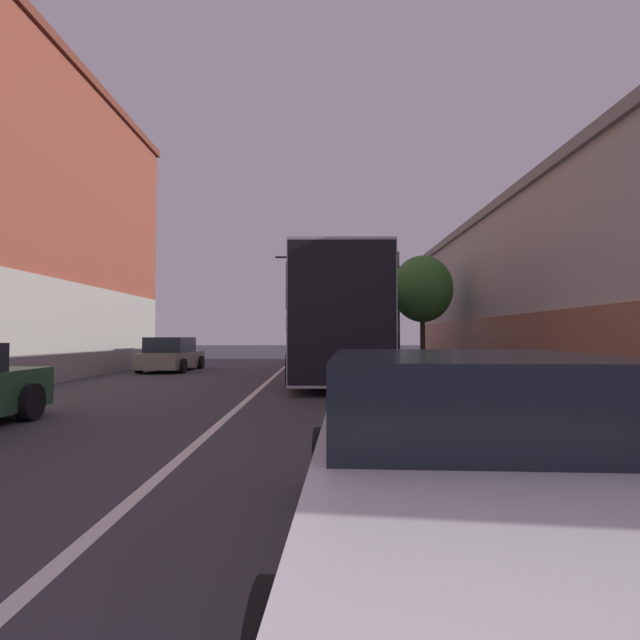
{
  "coord_description": "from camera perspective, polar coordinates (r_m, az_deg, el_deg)",
  "views": [
    {
      "loc": [
        1.64,
        1.63,
        1.43
      ],
      "look_at": [
        1.65,
        17.22,
        1.94
      ],
      "focal_mm": 28.0,
      "sensor_mm": 36.0,
      "label": 1
    }
  ],
  "objects": [
    {
      "name": "street_tree_near",
      "position": [
        20.43,
        11.56,
        3.46
      ],
      "size": [
        2.43,
        2.19,
        4.66
      ],
      "color": "#3D2D1E",
      "rests_on": "ground_plane"
    },
    {
      "name": "traffic_signal_gantry",
      "position": [
        28.68,
        4.19,
        4.57
      ],
      "size": [
        7.13,
        0.36,
        6.26
      ],
      "color": "black",
      "rests_on": "ground_plane"
    },
    {
      "name": "building_right_storefront",
      "position": [
        17.61,
        31.51,
        3.81
      ],
      "size": [
        7.02,
        28.56,
        5.94
      ],
      "color": "#B7B2A3",
      "rests_on": "ground_plane"
    },
    {
      "name": "parked_car_left_near",
      "position": [
        21.49,
        -16.68,
        -3.87
      ],
      "size": [
        1.99,
        4.3,
        1.38
      ],
      "rotation": [
        0.0,
        0.0,
        1.55
      ],
      "color": "slate",
      "rests_on": "ground_plane"
    },
    {
      "name": "lane_center_line",
      "position": [
        15.56,
        -6.15,
        -7.11
      ],
      "size": [
        0.14,
        46.07,
        0.01
      ],
      "color": "silver",
      "rests_on": "ground_plane"
    },
    {
      "name": "bus",
      "position": [
        17.92,
        1.7,
        0.27
      ],
      "size": [
        2.99,
        12.88,
        3.75
      ],
      "rotation": [
        0.0,
        0.0,
        1.56
      ],
      "color": "#B7B7BC",
      "rests_on": "ground_plane"
    },
    {
      "name": "hatchback_foreground",
      "position": [
        3.31,
        17.34,
        -15.65
      ],
      "size": [
        2.38,
        4.63,
        1.31
      ],
      "rotation": [
        0.0,
        0.0,
        1.51
      ],
      "color": "silver",
      "rests_on": "ground_plane"
    }
  ]
}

